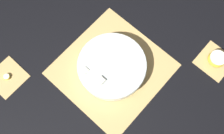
% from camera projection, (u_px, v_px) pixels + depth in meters
% --- Properties ---
extents(ground_plane, '(6.00, 6.00, 0.00)m').
position_uv_depth(ground_plane, '(112.00, 69.00, 1.08)').
color(ground_plane, black).
extents(bamboo_mat_center, '(0.41, 0.41, 0.01)m').
position_uv_depth(bamboo_mat_center, '(112.00, 69.00, 1.08)').
color(bamboo_mat_center, tan).
rests_on(bamboo_mat_center, ground_plane).
extents(coaster_mat_near_right, '(0.13, 0.13, 0.01)m').
position_uv_depth(coaster_mat_near_right, '(7.00, 77.00, 1.07)').
color(coaster_mat_near_right, tan).
rests_on(coaster_mat_near_right, ground_plane).
extents(coaster_mat_far_left, '(0.13, 0.13, 0.01)m').
position_uv_depth(coaster_mat_far_left, '(215.00, 61.00, 1.09)').
color(coaster_mat_far_left, tan).
rests_on(coaster_mat_far_left, ground_plane).
extents(fruit_salad_bowl, '(0.28, 0.28, 0.07)m').
position_uv_depth(fruit_salad_bowl, '(112.00, 66.00, 1.05)').
color(fruit_salad_bowl, silver).
rests_on(fruit_salad_bowl, bamboo_mat_center).
extents(apple_half, '(0.07, 0.07, 0.04)m').
position_uv_depth(apple_half, '(217.00, 59.00, 1.07)').
color(apple_half, gold).
rests_on(apple_half, coaster_mat_far_left).
extents(banana_coin_single, '(0.03, 0.03, 0.01)m').
position_uv_depth(banana_coin_single, '(7.00, 77.00, 1.06)').
color(banana_coin_single, '#F4EABC').
rests_on(banana_coin_single, coaster_mat_near_right).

